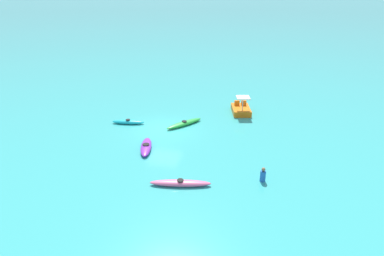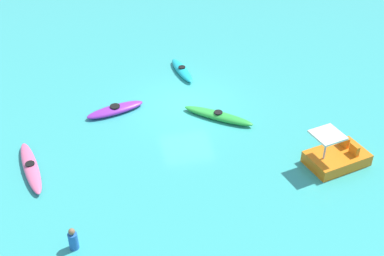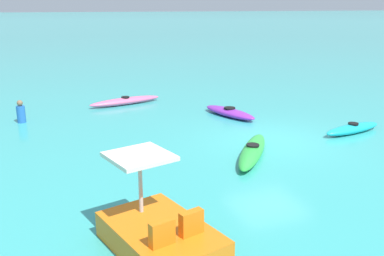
{
  "view_description": "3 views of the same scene",
  "coord_description": "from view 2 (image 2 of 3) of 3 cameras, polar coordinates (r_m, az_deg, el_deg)",
  "views": [
    {
      "loc": [
        21.34,
        7.75,
        10.26
      ],
      "look_at": [
        0.48,
        2.4,
        0.61
      ],
      "focal_mm": 29.94,
      "sensor_mm": 36.0,
      "label": 1
    },
    {
      "loc": [
        3.89,
        20.21,
        13.33
      ],
      "look_at": [
        0.33,
        2.86,
        0.76
      ],
      "focal_mm": 48.64,
      "sensor_mm": 36.0,
      "label": 2
    },
    {
      "loc": [
        -11.69,
        7.32,
        4.35
      ],
      "look_at": [
        0.43,
        2.65,
        0.57
      ],
      "focal_mm": 39.52,
      "sensor_mm": 36.0,
      "label": 3
    }
  ],
  "objects": [
    {
      "name": "pedal_boat_orange",
      "position": [
        21.64,
        15.56,
        -3.06
      ],
      "size": [
        2.7,
        2.05,
        1.68
      ],
      "color": "orange",
      "rests_on": "ground_plane"
    },
    {
      "name": "person_near_shore",
      "position": [
        17.99,
        -12.9,
        -11.85
      ],
      "size": [
        0.42,
        0.42,
        0.88
      ],
      "color": "blue",
      "rests_on": "ground_plane"
    },
    {
      "name": "kayak_purple",
      "position": [
        24.22,
        -8.42,
        2.01
      ],
      "size": [
        2.83,
        1.51,
        0.37
      ],
      "color": "purple",
      "rests_on": "ground_plane"
    },
    {
      "name": "kayak_cyan",
      "position": [
        27.14,
        -1.11,
        6.35
      ],
      "size": [
        1.0,
        2.66,
        0.37
      ],
      "color": "#19B7C6",
      "rests_on": "ground_plane"
    },
    {
      "name": "ground_plane",
      "position": [
        24.52,
        -0.58,
        2.44
      ],
      "size": [
        600.0,
        600.0,
        0.0
      ],
      "primitive_type": "plane",
      "color": "#38ADA8"
    },
    {
      "name": "kayak_pink",
      "position": [
        21.58,
        -17.27,
        -4.14
      ],
      "size": [
        1.3,
        3.47,
        0.37
      ],
      "color": "pink",
      "rests_on": "ground_plane"
    },
    {
      "name": "kayak_green",
      "position": [
        23.57,
        2.88,
        1.36
      ],
      "size": [
        3.03,
        2.52,
        0.37
      ],
      "color": "green",
      "rests_on": "ground_plane"
    }
  ]
}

